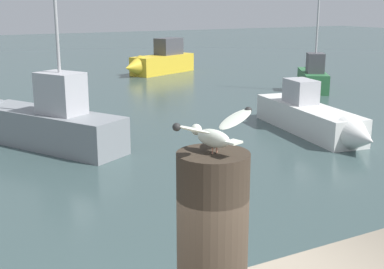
# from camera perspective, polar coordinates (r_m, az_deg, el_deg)

# --- Properties ---
(mooring_post) EXTENTS (0.42, 0.42, 1.10)m
(mooring_post) POSITION_cam_1_polar(r_m,az_deg,el_deg) (3.09, 2.26, -11.92)
(mooring_post) COLOR #382D23
(mooring_post) RESTS_ON harbor_quay
(seagull) EXTENTS (0.61, 0.39, 0.22)m
(seagull) POSITION_cam_1_polar(r_m,az_deg,el_deg) (2.86, 2.34, 0.26)
(seagull) COLOR tan
(seagull) RESTS_ON mooring_post
(boat_grey) EXTENTS (3.51, 5.10, 4.57)m
(boat_grey) POSITION_cam_1_polar(r_m,az_deg,el_deg) (13.85, -16.66, 1.35)
(boat_grey) COLOR gray
(boat_grey) RESTS_ON ground_plane
(boat_yellow) EXTENTS (4.65, 2.83, 1.81)m
(boat_yellow) POSITION_cam_1_polar(r_m,az_deg,el_deg) (26.92, -3.74, 8.05)
(boat_yellow) COLOR yellow
(boat_yellow) RESTS_ON ground_plane
(boat_green) EXTENTS (2.72, 3.50, 4.93)m
(boat_green) POSITION_cam_1_polar(r_m,az_deg,el_deg) (22.62, 13.14, 6.27)
(boat_green) COLOR #2D6B3D
(boat_green) RESTS_ON ground_plane
(boat_white) EXTENTS (1.80, 5.10, 1.51)m
(boat_white) POSITION_cam_1_polar(r_m,az_deg,el_deg) (14.68, 13.51, 1.69)
(boat_white) COLOR silver
(boat_white) RESTS_ON ground_plane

